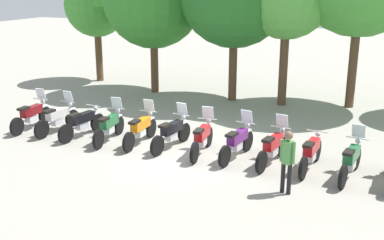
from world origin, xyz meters
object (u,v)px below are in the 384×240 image
(motorcycle_5, at_px, (172,132))
(motorcycle_9, at_px, (311,153))
(motorcycle_6, at_px, (202,138))
(motorcycle_8, at_px, (273,147))
(motorcycle_10, at_px, (351,160))
(tree_0, at_px, (96,5))
(motorcycle_2, at_px, (82,122))
(motorcycle_4, at_px, (141,129))
(motorcycle_0, at_px, (32,115))
(person_0, at_px, (287,158))
(motorcycle_7, at_px, (237,142))
(motorcycle_1, at_px, (58,118))
(motorcycle_3, at_px, (109,126))

(motorcycle_5, distance_m, motorcycle_9, 4.38)
(motorcycle_6, height_order, motorcycle_8, same)
(motorcycle_9, height_order, motorcycle_10, motorcycle_10)
(motorcycle_6, xyz_separation_m, tree_0, (-9.16, 7.93, 3.36))
(motorcycle_2, relative_size, motorcycle_10, 1.00)
(motorcycle_2, distance_m, motorcycle_6, 4.38)
(motorcycle_4, xyz_separation_m, motorcycle_8, (4.39, 0.03, 0.00))
(motorcycle_0, xyz_separation_m, person_0, (9.59, -1.64, 0.45))
(motorcycle_2, xyz_separation_m, motorcycle_6, (4.37, 0.12, 0.01))
(motorcycle_5, distance_m, motorcycle_7, 2.19)
(motorcycle_7, height_order, motorcycle_8, same)
(motorcycle_0, bearing_deg, tree_0, 13.91)
(motorcycle_9, bearing_deg, tree_0, 61.76)
(motorcycle_10, distance_m, tree_0, 16.09)
(motorcycle_4, distance_m, motorcycle_5, 1.10)
(motorcycle_2, height_order, tree_0, tree_0)
(motorcycle_9, xyz_separation_m, motorcycle_10, (1.10, -0.16, 0.01))
(motorcycle_8, bearing_deg, motorcycle_6, 99.41)
(motorcycle_0, distance_m, motorcycle_4, 4.39)
(motorcycle_0, relative_size, motorcycle_4, 1.00)
(motorcycle_1, relative_size, motorcycle_7, 1.00)
(motorcycle_0, relative_size, motorcycle_1, 1.00)
(motorcycle_5, height_order, motorcycle_7, same)
(motorcycle_0, relative_size, motorcycle_2, 1.00)
(tree_0, bearing_deg, motorcycle_7, -37.43)
(motorcycle_10, relative_size, tree_0, 0.40)
(tree_0, bearing_deg, motorcycle_5, -44.17)
(motorcycle_1, distance_m, motorcycle_2, 1.10)
(person_0, bearing_deg, motorcycle_2, -91.99)
(motorcycle_1, xyz_separation_m, motorcycle_2, (1.10, -0.07, -0.01))
(motorcycle_0, bearing_deg, motorcycle_2, -93.65)
(motorcycle_5, bearing_deg, motorcycle_1, 98.93)
(motorcycle_2, xyz_separation_m, motorcycle_9, (7.67, 0.20, 0.00))
(motorcycle_8, bearing_deg, motorcycle_4, 98.15)
(motorcycle_1, relative_size, motorcycle_3, 1.00)
(motorcycle_6, relative_size, motorcycle_9, 1.00)
(motorcycle_2, height_order, motorcycle_3, motorcycle_3)
(motorcycle_4, xyz_separation_m, motorcycle_10, (6.58, -0.11, 0.00))
(motorcycle_2, relative_size, tree_0, 0.40)
(motorcycle_5, xyz_separation_m, motorcycle_6, (1.09, -0.09, 0.00))
(motorcycle_1, bearing_deg, motorcycle_5, -85.53)
(motorcycle_7, relative_size, person_0, 1.32)
(motorcycle_3, xyz_separation_m, motorcycle_5, (2.20, 0.21, 0.00))
(motorcycle_1, relative_size, motorcycle_8, 1.00)
(motorcycle_2, bearing_deg, person_0, -95.86)
(motorcycle_9, distance_m, tree_0, 15.10)
(motorcycle_8, relative_size, motorcycle_10, 1.00)
(motorcycle_5, distance_m, person_0, 4.53)
(motorcycle_3, distance_m, person_0, 6.53)
(motorcycle_7, relative_size, tree_0, 0.40)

